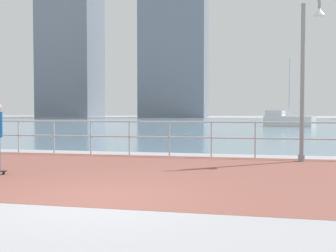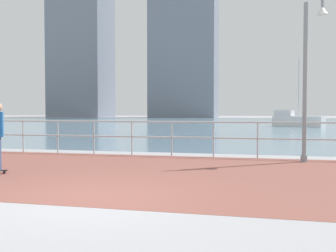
% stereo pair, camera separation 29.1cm
% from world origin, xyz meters
% --- Properties ---
extents(ground, '(220.00, 220.00, 0.00)m').
position_xyz_m(ground, '(0.00, 40.00, 0.00)').
color(ground, '#9E9EA3').
extents(brick_paving, '(28.00, 6.98, 0.01)m').
position_xyz_m(brick_paving, '(0.00, 2.85, 0.00)').
color(brick_paving, brown).
rests_on(brick_paving, ground).
extents(harbor_water, '(180.00, 88.00, 0.00)m').
position_xyz_m(harbor_water, '(0.00, 51.34, 0.00)').
color(harbor_water, slate).
rests_on(harbor_water, ground).
extents(waterfront_railing, '(25.25, 0.06, 1.17)m').
position_xyz_m(waterfront_railing, '(-0.00, 6.34, 0.81)').
color(waterfront_railing, '#B2BCC1').
rests_on(waterfront_railing, ground).
extents(lamppost, '(0.76, 0.52, 5.25)m').
position_xyz_m(lamppost, '(4.28, 5.82, 2.91)').
color(lamppost, gray).
rests_on(lamppost, ground).
extents(sailboat_gray, '(5.13, 3.63, 6.99)m').
position_xyz_m(sailboat_gray, '(6.87, 34.27, 0.67)').
color(sailboat_gray, white).
rests_on(sailboat_gray, ground).
extents(tower_steel, '(17.03, 14.42, 42.77)m').
position_xyz_m(tower_steel, '(-50.59, 104.27, 20.55)').
color(tower_steel, slate).
rests_on(tower_steel, ground).
extents(tower_slate, '(17.98, 13.39, 48.51)m').
position_xyz_m(tower_slate, '(-16.66, 98.99, 23.42)').
color(tower_slate, slate).
rests_on(tower_slate, ground).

